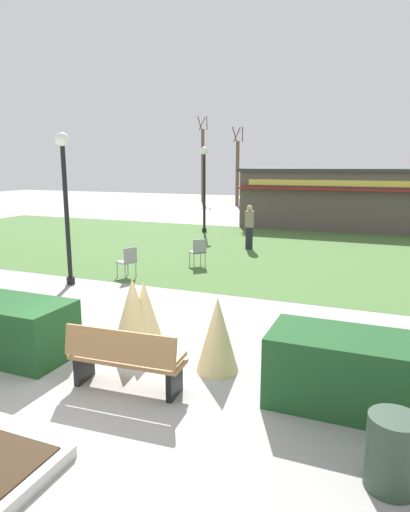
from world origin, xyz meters
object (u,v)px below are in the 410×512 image
at_px(lamppost_far, 204,179).
at_px(tree_left_bg, 237,172).
at_px(food_kiosk, 340,197).
at_px(park_bench, 125,359).
at_px(parked_car_west_slot, 271,202).
at_px(lamppost_mid, 65,190).
at_px(person_strolling, 249,227).
at_px(cafe_chair_east, 198,250).
at_px(cafe_chair_west, 128,260).
at_px(tree_center_bg, 203,164).
at_px(trash_bin, 393,452).

distance_m(lamppost_far, tree_left_bg, 14.50).
xyz_separation_m(food_kiosk, tree_left_bg, (-8.76, 9.44, 1.15)).
height_order(park_bench, parked_car_west_slot, parked_car_west_slot).
height_order(lamppost_mid, person_strolling, lamppost_mid).
height_order(cafe_chair_east, person_strolling, person_strolling).
distance_m(lamppost_mid, food_kiosk, 15.93).
bearing_deg(parked_car_west_slot, person_strolling, -79.28).
bearing_deg(lamppost_far, person_strolling, -46.17).
height_order(cafe_chair_west, cafe_chair_east, same).
xyz_separation_m(lamppost_mid, lamppost_far, (-0.27, 10.19, 0.00)).
bearing_deg(person_strolling, park_bench, -114.88).
distance_m(cafe_chair_west, tree_center_bg, 27.32).
bearing_deg(tree_center_bg, lamppost_far, -67.26).
height_order(park_bench, trash_bin, park_bench).
xyz_separation_m(park_bench, trash_bin, (3.53, -0.70, -0.09)).
relative_size(lamppost_far, tree_center_bg, 0.55).
relative_size(lamppost_mid, cafe_chair_east, 4.49).
bearing_deg(lamppost_mid, parked_car_west_slot, 89.31).
bearing_deg(tree_center_bg, cafe_chair_east, -67.79).
bearing_deg(tree_center_bg, tree_left_bg, -33.61).
distance_m(cafe_chair_west, cafe_chair_east, 2.46).
height_order(lamppost_mid, tree_center_bg, tree_center_bg).
height_order(park_bench, lamppost_mid, lamppost_mid).
height_order(lamppost_mid, lamppost_far, same).
bearing_deg(tree_left_bg, park_bench, -74.82).
distance_m(cafe_chair_west, person_strolling, 5.92).
relative_size(trash_bin, tree_center_bg, 0.11).
height_order(lamppost_far, tree_center_bg, tree_center_bg).
distance_m(cafe_chair_east, parked_car_west_slot, 18.03).
relative_size(cafe_chair_west, cafe_chair_east, 1.00).
relative_size(lamppost_far, cafe_chair_west, 4.49).
xyz_separation_m(cafe_chair_west, parked_car_west_slot, (-0.82, 20.00, 0.12)).
height_order(park_bench, tree_center_bg, tree_center_bg).
distance_m(lamppost_mid, person_strolling, 7.61).
distance_m(lamppost_far, person_strolling, 4.98).
distance_m(lamppost_far, tree_center_bg, 18.31).
bearing_deg(cafe_chair_east, food_kiosk, 75.03).
xyz_separation_m(lamppost_far, parked_car_west_slot, (0.52, 11.02, -1.88)).
bearing_deg(lamppost_far, park_bench, -71.86).
bearing_deg(food_kiosk, lamppost_far, -140.42).
bearing_deg(tree_left_bg, tree_center_bg, 146.39).
xyz_separation_m(cafe_chair_east, tree_center_bg, (-9.70, 23.75, 2.72)).
relative_size(park_bench, cafe_chair_west, 1.94).
relative_size(person_strolling, tree_left_bg, 0.28).
xyz_separation_m(lamppost_mid, cafe_chair_east, (2.36, 3.31, -2.00)).
bearing_deg(lamppost_mid, cafe_chair_west, 48.27).
relative_size(lamppost_mid, tree_left_bg, 0.66).
distance_m(park_bench, food_kiosk, 19.42).
bearing_deg(cafe_chair_west, food_kiosk, 72.24).
height_order(lamppost_mid, cafe_chair_east, lamppost_mid).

